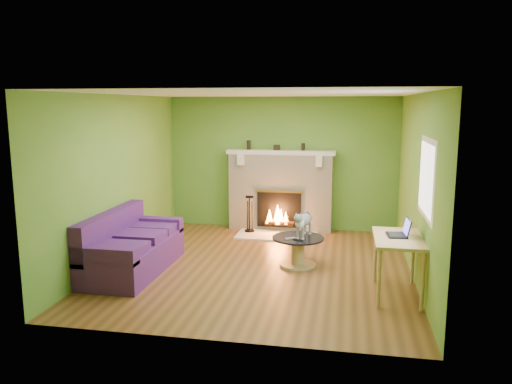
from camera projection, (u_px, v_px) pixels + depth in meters
floor at (260, 266)px, 7.65m from camera, size 5.00×5.00×0.00m
ceiling at (260, 94)px, 7.20m from camera, size 5.00×5.00×0.00m
wall_back at (282, 163)px, 9.85m from camera, size 5.00×0.00×5.00m
wall_front at (216, 220)px, 5.00m from camera, size 5.00×0.00×5.00m
wall_left at (119, 178)px, 7.83m from camera, size 0.00×5.00×5.00m
wall_right at (417, 187)px, 7.02m from camera, size 0.00×5.00×5.00m
window_frame at (427, 179)px, 6.11m from camera, size 0.00×1.20×1.20m
window_pane at (426, 178)px, 6.11m from camera, size 0.00×1.06×1.06m
fireplace at (280, 191)px, 9.76m from camera, size 2.10×0.46×1.58m
hearth at (276, 235)px, 9.39m from camera, size 1.50×0.75×0.03m
mantel at (281, 152)px, 9.61m from camera, size 2.10×0.28×0.08m
sofa at (130, 248)px, 7.39m from camera, size 0.90×1.97×0.89m
coffee_table at (298, 249)px, 7.64m from camera, size 0.79×0.79×0.45m
desk at (398, 244)px, 6.36m from camera, size 0.61×1.05×0.78m
cat at (304, 223)px, 7.60m from camera, size 0.40×0.71×0.42m
remote_silver at (291, 238)px, 7.51m from camera, size 0.17×0.12×0.02m
remote_black at (298, 240)px, 7.43m from camera, size 0.16×0.11×0.02m
laptop at (397, 227)px, 6.38m from camera, size 0.30×0.34×0.24m
fire_tools at (250, 214)px, 9.57m from camera, size 0.19×0.19×0.71m
mantel_vase_left at (249, 145)px, 9.73m from camera, size 0.08×0.08×0.18m
mantel_vase_right at (303, 147)px, 9.54m from camera, size 0.07×0.07×0.14m
mantel_box at (277, 147)px, 9.63m from camera, size 0.12×0.08×0.10m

